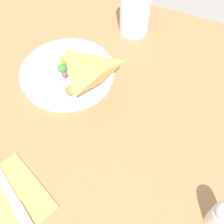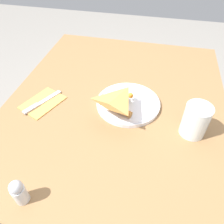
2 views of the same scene
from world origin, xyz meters
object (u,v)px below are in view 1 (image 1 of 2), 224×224
object	(u,v)px
plate_pizza	(68,71)
dining_table	(59,110)
napkin_folded	(12,198)
butter_knife	(13,200)
milk_glass	(135,15)
salt_shaker	(221,215)

from	to	relation	value
plate_pizza	dining_table	bearing A→B (deg)	65.47
napkin_folded	dining_table	bearing A→B (deg)	-73.79
dining_table	butter_knife	xyz separation A→B (m)	(-0.09, 0.29, 0.12)
plate_pizza	napkin_folded	distance (m)	0.34
milk_glass	plate_pizza	bearing A→B (deg)	69.66
dining_table	salt_shaker	bearing A→B (deg)	160.30
milk_glass	salt_shaker	distance (m)	0.57
dining_table	plate_pizza	xyz separation A→B (m)	(-0.02, -0.05, 0.13)
milk_glass	butter_knife	distance (m)	0.58
milk_glass	salt_shaker	xyz separation A→B (m)	(-0.35, 0.45, -0.01)
butter_knife	salt_shaker	distance (m)	0.39
napkin_folded	salt_shaker	xyz separation A→B (m)	(-0.38, -0.12, 0.04)
napkin_folded	milk_glass	bearing A→B (deg)	-92.83
butter_knife	salt_shaker	world-z (taller)	salt_shaker
napkin_folded	salt_shaker	size ratio (longest dim) A/B	2.23
milk_glass	salt_shaker	bearing A→B (deg)	127.42
milk_glass	napkin_folded	xyz separation A→B (m)	(0.03, 0.57, -0.05)
napkin_folded	salt_shaker	world-z (taller)	salt_shaker
dining_table	napkin_folded	distance (m)	0.32
salt_shaker	butter_knife	bearing A→B (deg)	18.81
dining_table	milk_glass	distance (m)	0.35
dining_table	milk_glass	world-z (taller)	milk_glass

